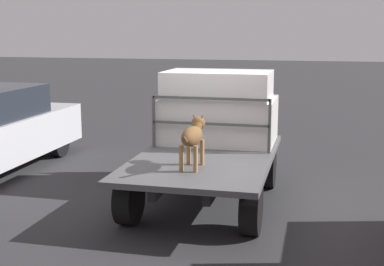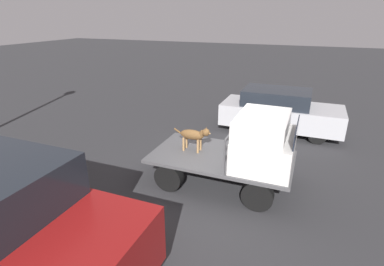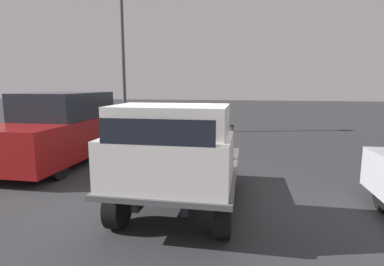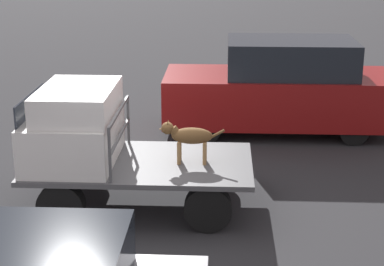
% 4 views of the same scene
% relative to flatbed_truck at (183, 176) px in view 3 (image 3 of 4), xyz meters
% --- Properties ---
extents(ground_plane, '(80.00, 80.00, 0.00)m').
position_rel_flatbed_truck_xyz_m(ground_plane, '(0.00, 0.00, -0.56)').
color(ground_plane, '#2D2D30').
extents(flatbed_truck, '(3.54, 2.00, 0.77)m').
position_rel_flatbed_truck_xyz_m(flatbed_truck, '(0.00, 0.00, 0.00)').
color(flatbed_truck, black).
rests_on(flatbed_truck, ground).
extents(truck_cab, '(1.33, 1.88, 1.19)m').
position_rel_flatbed_truck_xyz_m(truck_cab, '(1.02, 0.00, 0.77)').
color(truck_cab, silver).
rests_on(truck_cab, flatbed_truck).
extents(truck_headboard, '(0.04, 1.88, 0.84)m').
position_rel_flatbed_truck_xyz_m(truck_headboard, '(0.32, 0.00, 0.76)').
color(truck_headboard, '#4C4C4F').
rests_on(truck_headboard, flatbed_truck).
extents(dog, '(1.03, 0.26, 0.69)m').
position_rel_flatbed_truck_xyz_m(dog, '(-0.75, 0.02, 0.65)').
color(dog, '#9E7547').
rests_on(dog, flatbed_truck).
extents(parked_pickup_far, '(4.92, 1.98, 2.04)m').
position_rel_flatbed_truck_xyz_m(parked_pickup_far, '(-2.55, -4.13, 0.43)').
color(parked_pickup_far, black).
rests_on(parked_pickup_far, ground).
extents(light_pole_near, '(0.51, 0.51, 7.57)m').
position_rel_flatbed_truck_xyz_m(light_pole_near, '(-7.92, -4.45, 4.60)').
color(light_pole_near, '#4C4C51').
rests_on(light_pole_near, ground).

